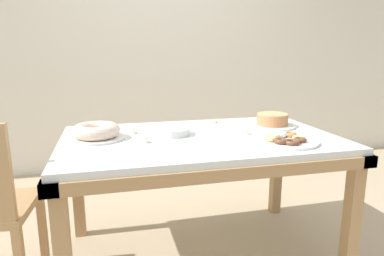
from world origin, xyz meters
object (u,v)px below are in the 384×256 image
object	(u,v)px
cake_golden_bundt	(96,132)
pastry_platter	(285,140)
tealight_left_edge	(214,121)
cake_chocolate_round	(272,121)
tealight_centre	(134,132)
tealight_right_edge	(147,141)
plate_stack	(172,131)
tealight_near_cakes	(280,117)
tealight_near_front	(248,133)

from	to	relation	value
cake_golden_bundt	pastry_platter	bearing A→B (deg)	-18.16
tealight_left_edge	cake_chocolate_round	bearing A→B (deg)	-32.48
tealight_centre	cake_golden_bundt	bearing A→B (deg)	-158.05
tealight_centre	tealight_right_edge	distance (m)	0.24
cake_chocolate_round	plate_stack	distance (m)	0.68
plate_stack	tealight_left_edge	world-z (taller)	plate_stack
tealight_centre	tealight_near_cakes	bearing A→B (deg)	11.33
tealight_near_cakes	tealight_left_edge	world-z (taller)	same
tealight_centre	tealight_near_front	size ratio (longest dim) A/B	1.00
tealight_near_cakes	plate_stack	bearing A→B (deg)	-160.51
tealight_near_cakes	tealight_right_edge	distance (m)	1.13
pastry_platter	tealight_left_edge	world-z (taller)	pastry_platter
tealight_centre	tealight_near_front	distance (m)	0.68
tealight_centre	tealight_near_front	xyz separation A→B (m)	(0.65, -0.20, 0.00)
plate_stack	tealight_left_edge	xyz separation A→B (m)	(0.35, 0.27, -0.01)
cake_golden_bundt	tealight_near_cakes	size ratio (longest dim) A/B	7.82
cake_chocolate_round	tealight_near_cakes	bearing A→B (deg)	52.52
pastry_platter	plate_stack	size ratio (longest dim) A/B	1.66
tealight_left_edge	tealight_near_front	xyz separation A→B (m)	(0.08, -0.38, 0.00)
cake_chocolate_round	pastry_platter	bearing A→B (deg)	-107.51
cake_golden_bundt	tealight_left_edge	distance (m)	0.82
plate_stack	tealight_near_cakes	xyz separation A→B (m)	(0.86, 0.31, -0.01)
cake_chocolate_round	cake_golden_bundt	xyz separation A→B (m)	(-1.11, -0.06, 0.00)
tealight_right_edge	cake_chocolate_round	bearing A→B (deg)	13.89
pastry_platter	plate_stack	bearing A→B (deg)	150.14
pastry_platter	tealight_near_front	distance (m)	0.24
tealight_near_cakes	tealight_right_edge	bearing A→B (deg)	-156.32
tealight_near_cakes	tealight_near_front	size ratio (longest dim) A/B	1.00
tealight_near_front	cake_golden_bundt	bearing A→B (deg)	172.39
tealight_centre	tealight_right_edge	size ratio (longest dim) A/B	1.00
cake_golden_bundt	tealight_centre	size ratio (longest dim) A/B	7.82
tealight_centre	tealight_near_front	bearing A→B (deg)	-17.25
cake_chocolate_round	cake_golden_bundt	size ratio (longest dim) A/B	0.96
plate_stack	tealight_near_cakes	bearing A→B (deg)	19.49
plate_stack	cake_chocolate_round	bearing A→B (deg)	5.28
tealight_near_cakes	tealight_centre	bearing A→B (deg)	-168.67
cake_chocolate_round	tealight_left_edge	size ratio (longest dim) A/B	7.51
tealight_left_edge	tealight_right_edge	world-z (taller)	same
plate_stack	cake_golden_bundt	bearing A→B (deg)	179.51
cake_golden_bundt	plate_stack	xyz separation A→B (m)	(0.43, -0.00, -0.02)
tealight_left_edge	cake_golden_bundt	bearing A→B (deg)	-160.98
pastry_platter	tealight_left_edge	bearing A→B (deg)	109.38
tealight_left_edge	tealight_near_cakes	bearing A→B (deg)	3.78
cake_chocolate_round	tealight_near_front	xyz separation A→B (m)	(-0.25, -0.17, -0.03)
plate_stack	tealight_near_front	xyz separation A→B (m)	(0.43, -0.11, -0.01)
tealight_near_front	pastry_platter	bearing A→B (deg)	-58.76
plate_stack	tealight_near_cakes	distance (m)	0.92
tealight_near_cakes	tealight_centre	world-z (taller)	same
pastry_platter	cake_golden_bundt	bearing A→B (deg)	161.84
cake_chocolate_round	tealight_left_edge	bearing A→B (deg)	147.52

